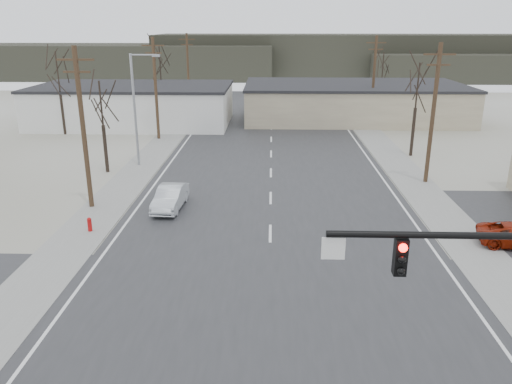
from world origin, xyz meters
TOP-DOWN VIEW (x-y plane):
  - ground at (0.00, 0.00)m, footprint 140.00×140.00m
  - main_road at (0.00, 15.00)m, footprint 18.00×110.00m
  - cross_road at (0.00, 0.00)m, footprint 90.00×10.00m
  - sidewalk_left at (-10.60, 20.00)m, footprint 3.00×90.00m
  - sidewalk_right at (10.60, 20.00)m, footprint 3.00×90.00m
  - fire_hydrant at (-10.20, 8.00)m, footprint 0.24×0.24m
  - building_left_far at (-16.00, 40.00)m, footprint 22.30×12.30m
  - building_right_far at (10.00, 44.00)m, footprint 26.30×14.30m
  - upole_left_b at (-11.50, 12.00)m, footprint 2.20×0.30m
  - upole_left_c at (-11.50, 32.00)m, footprint 2.20×0.30m
  - upole_left_d at (-11.50, 52.00)m, footprint 2.20×0.30m
  - upole_right_a at (11.50, 18.00)m, footprint 2.20×0.30m
  - upole_right_b at (11.50, 40.00)m, footprint 2.20×0.30m
  - streetlight_main at (-10.80, 22.00)m, footprint 2.40×0.25m
  - tree_left_near at (-13.00, 20.00)m, footprint 3.30×3.30m
  - tree_right_mid at (12.50, 26.00)m, footprint 3.74×3.74m
  - tree_left_far at (-14.00, 46.00)m, footprint 3.96×3.96m
  - tree_right_far at (15.00, 52.00)m, footprint 3.52×3.52m
  - tree_left_mid at (-22.00, 34.00)m, footprint 3.96×3.96m
  - hill_left at (-35.00, 92.00)m, footprint 70.00×18.00m
  - hill_center at (15.00, 96.00)m, footprint 80.00×18.00m
  - sedan_crossing at (-6.36, 11.85)m, footprint 1.77×4.43m
  - car_far_a at (1.94, 51.15)m, footprint 3.05×5.06m
  - car_far_b at (-0.96, 63.17)m, footprint 2.24×4.15m

SIDE VIEW (x-z plane):
  - ground at x=0.00m, z-range 0.00..0.00m
  - cross_road at x=0.00m, z-range 0.00..0.04m
  - main_road at x=0.00m, z-range 0.00..0.05m
  - sidewalk_left at x=-10.60m, z-range 0.00..0.06m
  - sidewalk_right at x=10.60m, z-range 0.00..0.06m
  - fire_hydrant at x=-10.20m, z-range 0.02..0.89m
  - car_far_b at x=-0.96m, z-range 0.05..1.39m
  - car_far_a at x=1.94m, z-range 0.05..1.42m
  - sedan_crossing at x=-6.36m, z-range 0.05..1.48m
  - building_right_far at x=10.00m, z-range 0.00..4.30m
  - building_left_far at x=-16.00m, z-range 0.01..4.51m
  - hill_left at x=-35.00m, z-range 0.00..7.00m
  - hill_center at x=15.00m, z-range 0.00..9.00m
  - streetlight_main at x=-10.80m, z-range 0.59..9.59m
  - upole_left_b at x=-11.50m, z-range 0.22..10.22m
  - upole_left_c at x=-11.50m, z-range 0.22..10.22m
  - upole_left_d at x=-11.50m, z-range 0.22..10.22m
  - upole_right_a at x=11.50m, z-range 0.22..10.22m
  - upole_right_b at x=11.50m, z-range 0.22..10.22m
  - tree_left_near at x=-13.00m, z-range 1.55..8.90m
  - tree_right_far at x=15.00m, z-range 1.66..9.50m
  - tree_right_mid at x=12.50m, z-range 1.77..10.10m
  - tree_left_far at x=-14.00m, z-range 1.87..10.69m
  - tree_left_mid at x=-22.00m, z-range 1.87..10.69m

